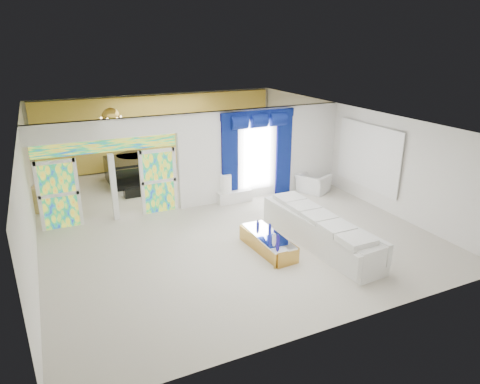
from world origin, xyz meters
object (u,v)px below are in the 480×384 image
coffee_table (268,243)px  console_table (234,196)px  white_sofa (319,232)px  armchair (313,183)px  grand_piano (127,171)px

coffee_table → console_table: 3.57m
white_sofa → coffee_table: white_sofa is taller
console_table → white_sofa: bearing=-79.6°
white_sofa → coffee_table: (-1.35, 0.30, -0.18)m
coffee_table → armchair: (3.55, 3.23, 0.13)m
console_table → armchair: armchair is taller
white_sofa → console_table: 3.88m
console_table → grand_piano: grand_piano is taller
white_sofa → grand_piano: bearing=111.4°
white_sofa → armchair: 4.16m
coffee_table → console_table: bearing=79.5°
coffee_table → grand_piano: bearing=107.0°
console_table → armchair: (2.90, -0.28, 0.14)m
console_table → armchair: 2.91m
armchair → white_sofa: bearing=121.7°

